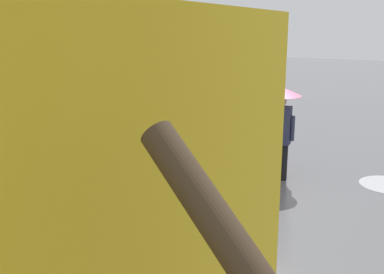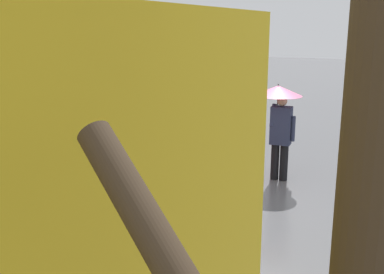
{
  "view_description": "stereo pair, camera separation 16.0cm",
  "coord_description": "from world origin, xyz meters",
  "views": [
    {
      "loc": [
        -3.97,
        8.28,
        3.28
      ],
      "look_at": [
        0.78,
        0.28,
        1.05
      ],
      "focal_mm": 42.0,
      "sensor_mm": 36.0,
      "label": 1
    },
    {
      "loc": [
        -4.11,
        8.19,
        3.28
      ],
      "look_at": [
        0.78,
        0.28,
        1.05
      ],
      "focal_mm": 42.0,
      "sensor_mm": 36.0,
      "label": 2
    }
  ],
  "objects": [
    {
      "name": "shopping_cart_vendor",
      "position": [
        0.24,
        -0.4,
        0.57
      ],
      "size": [
        0.68,
        0.9,
        1.04
      ],
      "color": "red",
      "rests_on": "ground"
    },
    {
      "name": "pedestrian_pink_side",
      "position": [
        -0.67,
        -0.98,
        1.57
      ],
      "size": [
        1.04,
        1.04,
        2.15
      ],
      "color": "black",
      "rests_on": "ground"
    },
    {
      "name": "cargo_van_parked_right",
      "position": [
        3.46,
        -1.0,
        1.18
      ],
      "size": [
        2.4,
        5.43,
        2.6
      ],
      "color": "gray",
      "rests_on": "ground"
    },
    {
      "name": "ground_plane",
      "position": [
        0.0,
        0.0,
        0.0
      ],
      "size": [
        90.0,
        90.0,
        0.0
      ],
      "primitive_type": "plane",
      "color": "#5B5B5E"
    },
    {
      "name": "pedestrian_black_side",
      "position": [
        1.06,
        -0.89,
        1.58
      ],
      "size": [
        1.04,
        1.04,
        2.15
      ],
      "color": "black",
      "rests_on": "ground"
    },
    {
      "name": "hand_dolly_boxes",
      "position": [
        1.27,
        -0.17,
        0.75
      ],
      "size": [
        0.61,
        0.77,
        1.33
      ],
      "color": "#515156",
      "rests_on": "ground"
    },
    {
      "name": "pedestrian_white_side",
      "position": [
        0.12,
        0.51,
        1.57
      ],
      "size": [
        1.04,
        1.04,
        2.15
      ],
      "color": "black",
      "rests_on": "ground"
    }
  ]
}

